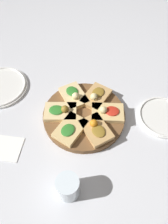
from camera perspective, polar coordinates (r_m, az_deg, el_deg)
The scene contains 11 objects.
ground_plane at distance 0.88m, azimuth 0.00°, elevation -1.35°, with size 3.00×3.00×0.00m, color silver.
serving_board at distance 0.87m, azimuth 0.00°, elevation -0.88°, with size 0.32×0.32×0.03m, color brown.
focaccia_slice_0 at distance 0.90m, azimuth -2.68°, elevation 4.30°, with size 0.14×0.15×0.04m.
focaccia_slice_1 at distance 0.85m, azimuth -6.13°, elevation 0.11°, with size 0.14×0.11×0.04m.
focaccia_slice_2 at distance 0.81m, azimuth -3.61°, elevation -4.45°, with size 0.12×0.15×0.03m.
focaccia_slice_3 at distance 0.80m, azimuth 3.15°, elevation -4.49°, with size 0.14×0.15×0.04m.
focaccia_slice_4 at distance 0.85m, azimuth 6.14°, elevation -0.12°, with size 0.14×0.10×0.04m.
focaccia_slice_5 at distance 0.90m, azimuth 3.17°, elevation 4.09°, with size 0.12×0.15×0.04m.
plate_right at distance 0.93m, azimuth 19.88°, elevation -1.07°, with size 0.20×0.20×0.02m.
water_glass at distance 0.71m, azimuth -4.17°, elevation -18.96°, with size 0.07×0.07×0.09m, color silver.
napkin_stack at distance 0.86m, azimuth -19.85°, elevation -8.81°, with size 0.12×0.10×0.01m, color white.
Camera 1 is at (0.10, -0.49, 0.73)m, focal length 35.00 mm.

